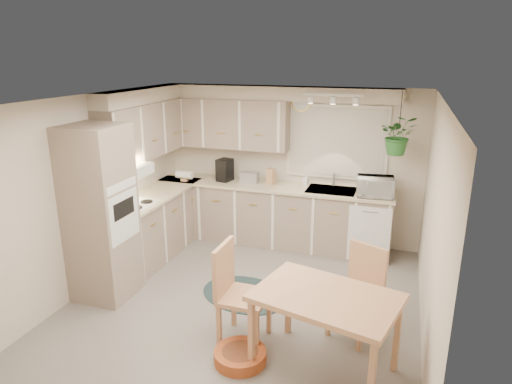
% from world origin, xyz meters
% --- Properties ---
extents(floor, '(4.20, 4.20, 0.00)m').
position_xyz_m(floor, '(0.00, 0.00, 0.00)').
color(floor, slate).
rests_on(floor, ground).
extents(ceiling, '(4.20, 4.20, 0.00)m').
position_xyz_m(ceiling, '(0.00, 0.00, 2.40)').
color(ceiling, silver).
rests_on(ceiling, wall_back).
extents(wall_back, '(4.00, 0.04, 2.40)m').
position_xyz_m(wall_back, '(0.00, 2.10, 1.20)').
color(wall_back, beige).
rests_on(wall_back, floor).
extents(wall_front, '(4.00, 0.04, 2.40)m').
position_xyz_m(wall_front, '(0.00, -2.10, 1.20)').
color(wall_front, beige).
rests_on(wall_front, floor).
extents(wall_left, '(0.04, 4.20, 2.40)m').
position_xyz_m(wall_left, '(-2.00, 0.00, 1.20)').
color(wall_left, beige).
rests_on(wall_left, floor).
extents(wall_right, '(0.04, 4.20, 2.40)m').
position_xyz_m(wall_right, '(2.00, 0.00, 1.20)').
color(wall_right, beige).
rests_on(wall_right, floor).
extents(base_cab_left, '(0.60, 1.85, 0.90)m').
position_xyz_m(base_cab_left, '(-1.70, 0.88, 0.45)').
color(base_cab_left, gray).
rests_on(base_cab_left, floor).
extents(base_cab_back, '(3.60, 0.60, 0.90)m').
position_xyz_m(base_cab_back, '(-0.20, 1.80, 0.45)').
color(base_cab_back, gray).
rests_on(base_cab_back, floor).
extents(counter_left, '(0.64, 1.89, 0.04)m').
position_xyz_m(counter_left, '(-1.69, 0.88, 0.92)').
color(counter_left, '#BDB18A').
rests_on(counter_left, base_cab_left).
extents(counter_back, '(3.64, 0.64, 0.04)m').
position_xyz_m(counter_back, '(-0.20, 1.79, 0.92)').
color(counter_back, '#BDB18A').
rests_on(counter_back, base_cab_back).
extents(oven_stack, '(0.65, 0.65, 2.10)m').
position_xyz_m(oven_stack, '(-1.68, -0.38, 1.05)').
color(oven_stack, gray).
rests_on(oven_stack, floor).
extents(wall_oven_face, '(0.02, 0.56, 0.58)m').
position_xyz_m(wall_oven_face, '(-1.35, -0.38, 1.05)').
color(wall_oven_face, silver).
rests_on(wall_oven_face, oven_stack).
extents(upper_cab_left, '(0.35, 2.00, 0.75)m').
position_xyz_m(upper_cab_left, '(-1.82, 1.00, 1.83)').
color(upper_cab_left, gray).
rests_on(upper_cab_left, wall_left).
extents(upper_cab_back, '(2.00, 0.35, 0.75)m').
position_xyz_m(upper_cab_back, '(-1.00, 1.93, 1.83)').
color(upper_cab_back, gray).
rests_on(upper_cab_back, wall_back).
extents(soffit_left, '(0.30, 2.00, 0.20)m').
position_xyz_m(soffit_left, '(-1.85, 1.00, 2.30)').
color(soffit_left, beige).
rests_on(soffit_left, wall_left).
extents(soffit_back, '(3.60, 0.30, 0.20)m').
position_xyz_m(soffit_back, '(-0.20, 1.95, 2.30)').
color(soffit_back, beige).
rests_on(soffit_back, wall_back).
extents(cooktop, '(0.52, 0.58, 0.02)m').
position_xyz_m(cooktop, '(-1.68, 0.30, 0.94)').
color(cooktop, silver).
rests_on(cooktop, counter_left).
extents(range_hood, '(0.40, 0.60, 0.14)m').
position_xyz_m(range_hood, '(-1.70, 0.30, 1.40)').
color(range_hood, silver).
rests_on(range_hood, upper_cab_left).
extents(window_blinds, '(1.40, 0.02, 1.00)m').
position_xyz_m(window_blinds, '(0.70, 2.07, 1.60)').
color(window_blinds, beige).
rests_on(window_blinds, wall_back).
extents(window_frame, '(1.50, 0.02, 1.10)m').
position_xyz_m(window_frame, '(0.70, 2.08, 1.60)').
color(window_frame, beige).
rests_on(window_frame, wall_back).
extents(sink, '(0.70, 0.48, 0.10)m').
position_xyz_m(sink, '(0.70, 1.80, 0.90)').
color(sink, '#95989C').
rests_on(sink, counter_back).
extents(dishwasher_front, '(0.58, 0.02, 0.83)m').
position_xyz_m(dishwasher_front, '(1.30, 1.49, 0.42)').
color(dishwasher_front, silver).
rests_on(dishwasher_front, base_cab_back).
extents(track_light_bar, '(0.80, 0.04, 0.04)m').
position_xyz_m(track_light_bar, '(0.70, 1.55, 2.33)').
color(track_light_bar, silver).
rests_on(track_light_bar, ceiling).
extents(wall_clock, '(0.30, 0.03, 0.30)m').
position_xyz_m(wall_clock, '(0.15, 2.07, 2.18)').
color(wall_clock, gold).
rests_on(wall_clock, wall_back).
extents(dining_table, '(1.42, 1.12, 0.79)m').
position_xyz_m(dining_table, '(1.11, -0.96, 0.39)').
color(dining_table, tan).
rests_on(dining_table, floor).
extents(chair_left, '(0.50, 0.50, 1.05)m').
position_xyz_m(chair_left, '(0.25, -0.74, 0.52)').
color(chair_left, tan).
rests_on(chair_left, floor).
extents(chair_back, '(0.61, 0.61, 0.97)m').
position_xyz_m(chair_back, '(1.31, -0.32, 0.49)').
color(chair_back, tan).
rests_on(chair_back, floor).
extents(braided_rug, '(1.33, 1.12, 0.01)m').
position_xyz_m(braided_rug, '(-0.05, 0.12, 0.01)').
color(braided_rug, black).
rests_on(braided_rug, floor).
extents(pet_bed, '(0.61, 0.61, 0.12)m').
position_xyz_m(pet_bed, '(0.33, -1.10, 0.06)').
color(pet_bed, '#B64B24').
rests_on(pet_bed, floor).
extents(microwave, '(0.53, 0.34, 0.34)m').
position_xyz_m(microwave, '(1.32, 1.70, 1.11)').
color(microwave, silver).
rests_on(microwave, counter_back).
extents(soap_bottle, '(0.11, 0.18, 0.08)m').
position_xyz_m(soap_bottle, '(0.28, 1.95, 0.98)').
color(soap_bottle, silver).
rests_on(soap_bottle, counter_back).
extents(hanging_plant, '(0.53, 0.58, 0.41)m').
position_xyz_m(hanging_plant, '(1.57, 1.70, 1.76)').
color(hanging_plant, '#266127').
rests_on(hanging_plant, ceiling).
extents(coffee_maker, '(0.24, 0.27, 0.35)m').
position_xyz_m(coffee_maker, '(-0.97, 1.80, 1.11)').
color(coffee_maker, black).
rests_on(coffee_maker, counter_back).
extents(toaster, '(0.27, 0.16, 0.17)m').
position_xyz_m(toaster, '(-0.57, 1.82, 1.02)').
color(toaster, '#95989C').
rests_on(toaster, counter_back).
extents(knife_block, '(0.13, 0.13, 0.24)m').
position_xyz_m(knife_block, '(-0.24, 1.85, 1.06)').
color(knife_block, tan).
rests_on(knife_block, counter_back).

